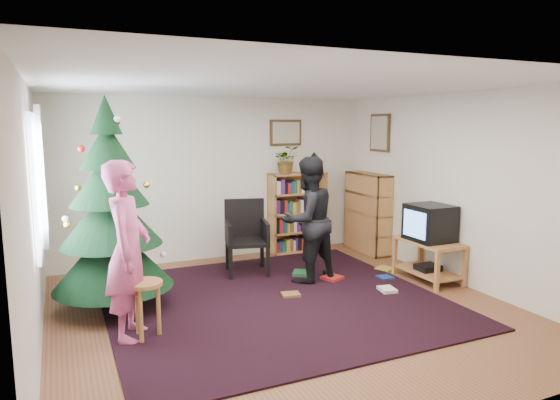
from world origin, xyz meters
name	(u,v)px	position (x,y,z in m)	size (l,w,h in m)	color
floor	(285,310)	(0.00, 0.00, 0.00)	(5.00, 5.00, 0.00)	brown
ceiling	(285,85)	(0.00, 0.00, 2.50)	(5.00, 5.00, 0.00)	white
wall_back	(218,179)	(0.00, 2.50, 1.25)	(5.00, 0.02, 2.50)	silver
wall_front	(447,256)	(0.00, -2.50, 1.25)	(5.00, 0.02, 2.50)	silver
wall_left	(32,219)	(-2.50, 0.00, 1.25)	(0.02, 5.00, 2.50)	silver
wall_right	(459,189)	(2.50, 0.00, 1.25)	(0.02, 5.00, 2.50)	silver
rug	(274,301)	(0.00, 0.30, 0.01)	(3.80, 3.60, 0.02)	black
window_pane	(36,184)	(-2.47, 0.60, 1.50)	(0.04, 1.20, 1.40)	silver
curtain	(42,177)	(-2.43, 1.30, 1.50)	(0.06, 0.35, 1.60)	silver
picture_back	(286,133)	(1.15, 2.48, 1.95)	(0.55, 0.03, 0.42)	#4C3319
picture_right	(380,133)	(2.48, 1.75, 1.95)	(0.03, 0.50, 0.60)	#4C3319
christmas_tree	(111,222)	(-1.75, 0.85, 1.00)	(1.33, 1.33, 2.41)	#3F2816
bookshelf_back	(298,212)	(1.31, 2.34, 0.66)	(0.95, 0.30, 1.30)	#B38140
bookshelf_right	(368,212)	(2.34, 1.84, 0.66)	(0.30, 0.95, 1.30)	#B38140
tv_stand	(428,257)	(2.22, 0.21, 0.33)	(0.51, 0.92, 0.55)	#B38140
crt_tv	(430,223)	(2.22, 0.21, 0.79)	(0.51, 0.55, 0.48)	black
armchair	(244,234)	(0.09, 1.58, 0.56)	(0.68, 0.69, 1.03)	black
stool	(145,295)	(-1.56, -0.13, 0.45)	(0.35, 0.35, 0.58)	#B38140
person_standing	(128,251)	(-1.69, -0.04, 0.88)	(0.64, 0.42, 1.76)	#CC518A
person_by_chair	(308,220)	(0.71, 0.83, 0.84)	(0.81, 0.63, 1.67)	black
potted_plant	(287,160)	(1.11, 2.34, 1.52)	(0.40, 0.35, 0.44)	gray
table_lamp	(314,158)	(1.61, 2.34, 1.53)	(0.25, 0.25, 0.34)	#A57F33
floor_clutter	(348,279)	(1.19, 0.57, 0.04)	(1.93, 1.26, 0.08)	#A51E19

